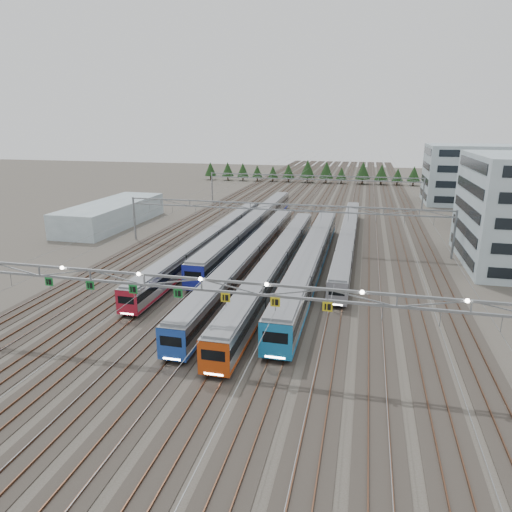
% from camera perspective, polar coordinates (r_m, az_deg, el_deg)
% --- Properties ---
extents(ground, '(400.00, 400.00, 0.00)m').
position_cam_1_polar(ground, '(44.14, -6.49, -12.50)').
color(ground, '#47423A').
rests_on(ground, ground).
extents(track_bed, '(54.00, 260.00, 5.42)m').
position_cam_1_polar(track_bed, '(138.31, 7.74, 8.00)').
color(track_bed, '#2D2823').
rests_on(track_bed, ground).
extents(train_a, '(2.62, 58.61, 3.41)m').
position_cam_1_polar(train_a, '(78.17, -5.57, 2.00)').
color(train_a, black).
rests_on(train_a, ground).
extents(train_b, '(3.05, 63.79, 3.98)m').
position_cam_1_polar(train_b, '(87.45, -0.37, 3.81)').
color(train_b, black).
rests_on(train_b, ground).
extents(train_c, '(2.83, 57.79, 3.68)m').
position_cam_1_polar(train_c, '(67.54, -0.74, -0.11)').
color(train_c, black).
rests_on(train_c, ground).
extents(train_d, '(2.86, 56.83, 3.73)m').
position_cam_1_polar(train_d, '(64.66, 2.68, -0.86)').
color(train_d, black).
rests_on(train_d, ground).
extents(train_e, '(3.15, 53.98, 4.11)m').
position_cam_1_polar(train_e, '(66.36, 6.91, -0.33)').
color(train_e, black).
rests_on(train_e, ground).
extents(train_f, '(2.55, 56.68, 3.32)m').
position_cam_1_polar(train_f, '(81.08, 11.37, 2.24)').
color(train_f, black).
rests_on(train_f, ground).
extents(gantry_near, '(56.36, 0.61, 8.08)m').
position_cam_1_polar(gantry_near, '(41.12, -6.93, -3.88)').
color(gantry_near, gray).
rests_on(gantry_near, ground).
extents(gantry_mid, '(56.36, 0.36, 8.00)m').
position_cam_1_polar(gantry_mid, '(78.83, 3.25, 5.48)').
color(gantry_mid, gray).
rests_on(gantry_mid, ground).
extents(gantry_far, '(56.36, 0.36, 8.00)m').
position_cam_1_polar(gantry_far, '(122.88, 7.08, 9.29)').
color(gantry_far, gray).
rests_on(gantry_far, ground).
extents(depot_bldg_mid, '(14.00, 16.00, 12.50)m').
position_cam_1_polar(depot_bldg_mid, '(106.54, 28.35, 6.32)').
color(depot_bldg_mid, '#95AAB2').
rests_on(depot_bldg_mid, ground).
extents(depot_bldg_north, '(22.00, 18.00, 15.57)m').
position_cam_1_polar(depot_bldg_north, '(137.11, 25.05, 9.22)').
color(depot_bldg_north, '#95AAB2').
rests_on(depot_bldg_north, ground).
extents(west_shed, '(10.00, 30.00, 4.86)m').
position_cam_1_polar(west_shed, '(102.67, -17.57, 5.04)').
color(west_shed, '#95AAB2').
rests_on(west_shed, ground).
extents(treeline, '(100.10, 5.60, 7.02)m').
position_cam_1_polar(treeline, '(169.56, 9.70, 10.37)').
color(treeline, '#332114').
rests_on(treeline, ground).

